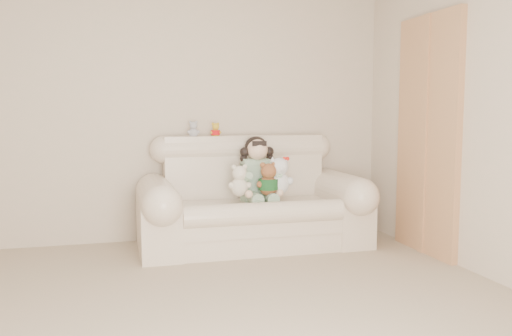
# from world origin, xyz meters

# --- Properties ---
(wall_back) EXTENTS (4.50, 0.00, 4.50)m
(wall_back) POSITION_xyz_m (0.00, 2.50, 1.30)
(wall_back) COLOR beige
(wall_back) RESTS_ON ground
(sofa) EXTENTS (2.10, 0.95, 1.03)m
(sofa) POSITION_xyz_m (0.79, 2.00, 0.52)
(sofa) COLOR #FFEACD
(sofa) RESTS_ON floor
(door_panel) EXTENTS (0.06, 0.90, 2.10)m
(door_panel) POSITION_xyz_m (2.22, 1.40, 1.05)
(door_panel) COLOR tan
(door_panel) RESTS_ON floor
(seated_child) EXTENTS (0.41, 0.49, 0.62)m
(seated_child) POSITION_xyz_m (0.85, 2.08, 0.73)
(seated_child) COLOR #34733C
(seated_child) RESTS_ON sofa
(brown_teddy) EXTENTS (0.24, 0.18, 0.36)m
(brown_teddy) POSITION_xyz_m (0.89, 1.86, 0.68)
(brown_teddy) COLOR brown
(brown_teddy) RESTS_ON sofa
(white_cat) EXTENTS (0.32, 0.29, 0.42)m
(white_cat) POSITION_xyz_m (1.01, 1.90, 0.71)
(white_cat) COLOR white
(white_cat) RESTS_ON sofa
(cream_teddy) EXTENTS (0.26, 0.23, 0.34)m
(cream_teddy) POSITION_xyz_m (0.63, 1.89, 0.67)
(cream_teddy) COLOR silver
(cream_teddy) RESTS_ON sofa
(yellow_mini_bear) EXTENTS (0.13, 0.11, 0.17)m
(yellow_mini_bear) POSITION_xyz_m (0.50, 2.34, 1.10)
(yellow_mini_bear) COLOR gold
(yellow_mini_bear) RESTS_ON sofa
(grey_mini_plush) EXTENTS (0.14, 0.11, 0.19)m
(grey_mini_plush) POSITION_xyz_m (0.29, 2.34, 1.11)
(grey_mini_plush) COLOR #ADABB2
(grey_mini_plush) RESTS_ON sofa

